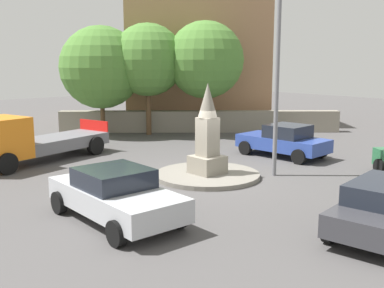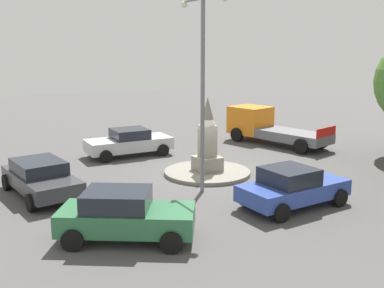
{
  "view_description": "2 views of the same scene",
  "coord_description": "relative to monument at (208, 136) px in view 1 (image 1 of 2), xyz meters",
  "views": [
    {
      "loc": [
        -11.37,
        -12.08,
        4.25
      ],
      "look_at": [
        -0.29,
        0.53,
        1.22
      ],
      "focal_mm": 42.98,
      "sensor_mm": 36.0,
      "label": 1
    },
    {
      "loc": [
        17.05,
        -10.11,
        5.6
      ],
      "look_at": [
        -0.34,
        -0.6,
        1.39
      ],
      "focal_mm": 42.53,
      "sensor_mm": 36.0,
      "label": 2
    }
  ],
  "objects": [
    {
      "name": "stone_boundary_wall",
      "position": [
        7.24,
        8.42,
        -0.91
      ],
      "size": [
        13.26,
        11.54,
        1.28
      ],
      "primitive_type": "cube",
      "rotation": [
        0.0,
        0.0,
        2.43
      ],
      "color": "gray",
      "rests_on": "ground"
    },
    {
      "name": "corner_building",
      "position": [
        11.12,
        12.94,
        2.85
      ],
      "size": [
        12.85,
        12.81,
        8.81
      ],
      "primitive_type": "cube",
      "rotation": [
        0.0,
        0.0,
        2.43
      ],
      "color": "#A87A56",
      "rests_on": "ground"
    },
    {
      "name": "tree_mid_cluster",
      "position": [
        6.81,
        7.47,
        2.77
      ],
      "size": [
        4.42,
        4.42,
        6.53
      ],
      "color": "brown",
      "rests_on": "ground"
    },
    {
      "name": "tree_far_corner",
      "position": [
        4.32,
        9.61,
        2.76
      ],
      "size": [
        4.15,
        4.15,
        6.4
      ],
      "color": "brown",
      "rests_on": "ground"
    },
    {
      "name": "tree_near_wall",
      "position": [
        2.29,
        11.36,
        2.34
      ],
      "size": [
        4.73,
        4.73,
        6.26
      ],
      "color": "brown",
      "rests_on": "ground"
    },
    {
      "name": "car_blue_near_island",
      "position": [
        5.16,
        0.47,
        -0.82
      ],
      "size": [
        2.23,
        4.15,
        1.46
      ],
      "color": "#2D479E",
      "rests_on": "ground"
    },
    {
      "name": "truck_orange_far_side",
      "position": [
        -4.25,
        6.62,
        -0.56
      ],
      "size": [
        6.64,
        3.5,
        2.07
      ],
      "color": "orange",
      "rests_on": "ground"
    },
    {
      "name": "traffic_island",
      "position": [
        0.0,
        0.0,
        -1.47
      ],
      "size": [
        3.89,
        3.89,
        0.16
      ],
      "primitive_type": "cylinder",
      "color": "gray",
      "rests_on": "ground"
    },
    {
      "name": "ground_plane",
      "position": [
        0.0,
        0.0,
        -1.55
      ],
      "size": [
        80.0,
        80.0,
        0.0
      ],
      "primitive_type": "plane",
      "color": "#4F4C4C"
    },
    {
      "name": "streetlamp",
      "position": [
        2.08,
        -1.46,
        3.12
      ],
      "size": [
        3.22,
        0.28,
        7.69
      ],
      "color": "slate",
      "rests_on": "ground"
    },
    {
      "name": "car_silver_waiting",
      "position": [
        -5.08,
        -1.79,
        -0.82
      ],
      "size": [
        2.13,
        4.45,
        1.43
      ],
      "color": "#B7BABF",
      "rests_on": "ground"
    },
    {
      "name": "monument",
      "position": [
        0.0,
        0.0,
        0.0
      ],
      "size": [
        1.08,
        1.08,
        3.32
      ],
      "color": "gray",
      "rests_on": "traffic_island"
    }
  ]
}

